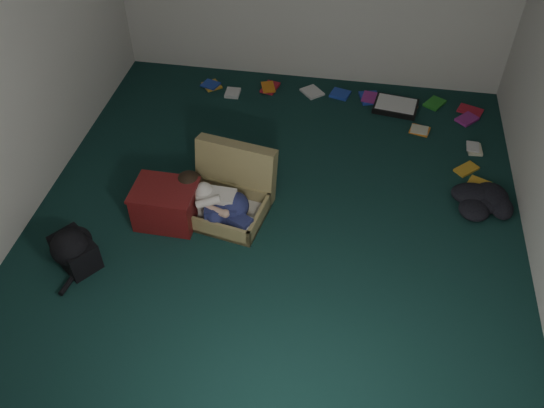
% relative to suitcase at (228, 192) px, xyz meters
% --- Properties ---
extents(floor, '(4.50, 4.50, 0.00)m').
position_rel_suitcase_xyz_m(floor, '(0.42, -0.13, -0.15)').
color(floor, '#0F2C28').
rests_on(floor, ground).
extents(wall_front, '(4.50, 0.00, 4.50)m').
position_rel_suitcase_xyz_m(wall_front, '(0.42, -2.38, 1.15)').
color(wall_front, silver).
rests_on(wall_front, ground).
extents(suitcase, '(0.80, 0.78, 0.51)m').
position_rel_suitcase_xyz_m(suitcase, '(0.00, 0.00, 0.00)').
color(suitcase, '#988853').
rests_on(suitcase, floor).
extents(person, '(0.72, 0.45, 0.31)m').
position_rel_suitcase_xyz_m(person, '(-0.08, -0.16, 0.04)').
color(person, silver).
rests_on(person, suitcase).
extents(maroon_bin, '(0.50, 0.40, 0.34)m').
position_rel_suitcase_xyz_m(maroon_bin, '(-0.45, -0.25, 0.02)').
color(maroon_bin, '#5F1314').
rests_on(maroon_bin, floor).
extents(backpack, '(0.56, 0.54, 0.26)m').
position_rel_suitcase_xyz_m(backpack, '(-1.00, -0.81, -0.02)').
color(backpack, black).
rests_on(backpack, floor).
extents(clothing_pile, '(0.52, 0.47, 0.13)m').
position_rel_suitcase_xyz_m(clothing_pile, '(2.12, 0.32, -0.08)').
color(clothing_pile, black).
rests_on(clothing_pile, floor).
extents(paper_tray, '(0.48, 0.38, 0.06)m').
position_rel_suitcase_xyz_m(paper_tray, '(1.37, 1.68, -0.12)').
color(paper_tray, black).
rests_on(paper_tray, floor).
extents(book_scatter, '(2.92, 1.46, 0.02)m').
position_rel_suitcase_xyz_m(book_scatter, '(1.20, 1.53, -0.14)').
color(book_scatter, gold).
rests_on(book_scatter, floor).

